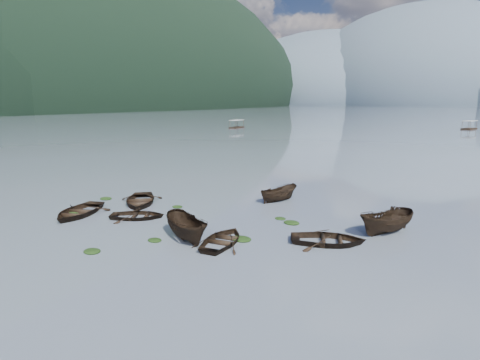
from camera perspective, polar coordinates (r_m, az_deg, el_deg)
The scene contains 22 objects.
ground_plane at distance 22.77m, azimuth -15.48°, elevation -10.38°, with size 2400.00×2400.00×0.00m, color slate.
left_ridge_far at distance 561.60m, azimuth -32.47°, elevation 9.21°, with size 560.00×1400.00×380.00m, color black.
haze_mtn_a at distance 955.17m, azimuth 13.38°, elevation 11.07°, with size 520.00×520.00×280.00m, color #475666.
haze_mtn_b at distance 917.73m, azimuth 25.61°, elevation 10.23°, with size 520.00×520.00×340.00m, color #475666.
rowboat_0 at distance 31.05m, azimuth -23.36°, elevation -4.93°, with size 3.50×4.90×1.02m, color black.
rowboat_1 at distance 28.79m, azimuth -15.33°, elevation -5.64°, with size 2.83×3.96×0.82m, color black.
rowboat_2 at distance 23.94m, azimuth -8.02°, elevation -8.93°, with size 1.76×4.69×1.81m, color black.
rowboat_3 at distance 23.09m, azimuth -2.63°, elevation -9.61°, with size 2.93×4.11×0.85m, color black.
rowboat_4 at distance 23.64m, azimuth 13.25°, elevation -9.41°, with size 3.21×4.49×0.93m, color black.
rowboat_5 at distance 26.54m, azimuth 21.37°, elevation -7.55°, with size 1.74×4.62×1.78m, color black.
rowboat_6 at distance 32.63m, azimuth -14.99°, elevation -3.55°, with size 3.57×5.00×1.04m, color black.
rowboat_8 at distance 32.68m, azimuth 5.91°, elevation -3.18°, with size 1.48×3.92×1.52m, color black.
weed_clump_0 at distance 31.76m, azimuth -23.78°, elevation -4.60°, with size 1.08×0.88×0.23m, color black.
weed_clump_1 at distance 24.04m, azimuth -12.87°, elevation -9.03°, with size 0.92×0.74×0.20m, color black.
weed_clump_2 at distance 23.40m, azimuth -21.61°, elevation -10.19°, with size 1.06×0.85×0.23m, color black.
weed_clump_3 at distance 27.77m, azimuth 6.16°, elevation -5.92°, with size 0.84×0.71×0.19m, color black.
weed_clump_4 at distance 23.58m, azimuth 0.24°, elevation -9.14°, with size 1.26×1.00×0.26m, color black.
weed_clump_5 at distance 35.11m, azimuth -19.75°, elevation -2.77°, with size 1.12×0.90×0.24m, color black.
weed_clump_6 at distance 31.01m, azimuth -9.52°, elevation -4.11°, with size 0.90×0.75×0.19m, color black.
weed_clump_7 at distance 26.84m, azimuth 7.85°, elevation -6.60°, with size 1.15×0.92×0.25m, color black.
pontoon_left at distance 122.22m, azimuth -0.51°, elevation 7.93°, with size 2.68×6.44×2.47m, color black, non-canonical shape.
pontoon_centre at distance 135.86m, azimuth 31.51°, elevation 6.59°, with size 2.77×6.64×2.54m, color black, non-canonical shape.
Camera 1 is at (15.28, -14.60, 8.46)m, focal length 28.00 mm.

